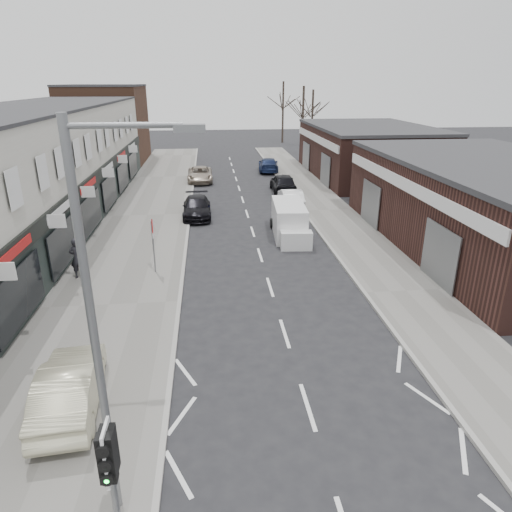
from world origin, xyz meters
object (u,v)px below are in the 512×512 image
object	(u,v)px
parked_car_right_a	(291,198)
parked_car_right_c	(268,165)
traffic_light	(110,465)
pedestrian	(78,258)
white_van	(289,221)
parked_car_left_a	(198,208)
parked_car_left_b	(197,207)
warning_sign	(153,230)
parked_car_left_c	(200,174)
sedan_on_pavement	(70,386)
parked_car_right_b	(283,183)
street_lamp	(102,317)

from	to	relation	value
parked_car_right_a	parked_car_right_c	size ratio (longest dim) A/B	0.89
traffic_light	pedestrian	distance (m)	14.35
white_van	parked_car_right_a	distance (m)	6.49
parked_car_left_a	parked_car_left_b	distance (m)	0.16
warning_sign	parked_car_left_c	bearing A→B (deg)	84.98
warning_sign	pedestrian	distance (m)	3.60
white_van	sedan_on_pavement	distance (m)	16.79
sedan_on_pavement	parked_car_right_c	world-z (taller)	sedan_on_pavement
parked_car_right_a	sedan_on_pavement	bearing A→B (deg)	66.38
traffic_light	sedan_on_pavement	xyz separation A→B (m)	(-2.10, 4.53, -1.61)
warning_sign	sedan_on_pavement	bearing A→B (deg)	-98.04
parked_car_right_b	parked_car_left_b	bearing A→B (deg)	44.47
street_lamp	warning_sign	size ratio (longest dim) A/B	2.96
traffic_light	parked_car_left_a	size ratio (longest dim) A/B	0.82
parked_car_left_a	parked_car_right_c	world-z (taller)	parked_car_right_c
warning_sign	pedestrian	xyz separation A→B (m)	(-3.40, -0.35, -1.12)
white_van	parked_car_right_b	world-z (taller)	white_van
parked_car_left_b	street_lamp	bearing A→B (deg)	-93.56
traffic_light	white_van	distance (m)	20.09
traffic_light	white_van	size ratio (longest dim) A/B	0.62
traffic_light	parked_car_right_c	xyz separation A→B (m)	(7.88, 39.44, -1.74)
traffic_light	white_van	world-z (taller)	traffic_light
parked_car_left_b	parked_car_right_c	xyz separation A→B (m)	(6.88, 15.79, 0.02)
parked_car_right_a	parked_car_left_b	bearing A→B (deg)	15.69
parked_car_left_b	white_van	bearing A→B (deg)	-41.38
parked_car_left_a	parked_car_left_c	xyz separation A→B (m)	(0.01, 11.62, 0.01)
pedestrian	parked_car_left_a	size ratio (longest dim) A/B	0.51
sedan_on_pavement	parked_car_left_b	size ratio (longest dim) A/B	0.92
traffic_light	parked_car_left_b	world-z (taller)	traffic_light
parked_car_left_b	parked_car_right_b	bearing A→B (deg)	43.00
parked_car_left_a	parked_car_left_b	size ratio (longest dim) A/B	0.83
parked_car_left_a	parked_car_left_c	bearing A→B (deg)	90.66
parked_car_left_c	traffic_light	bearing A→B (deg)	-92.31
street_lamp	parked_car_left_b	distance (m)	22.81
warning_sign	parked_car_left_a	size ratio (longest dim) A/B	0.72
parked_car_left_a	parked_car_right_b	distance (m)	9.58
street_lamp	white_van	world-z (taller)	street_lamp
parked_car_left_a	parked_car_left_b	bearing A→B (deg)	123.74
parked_car_right_a	parked_car_right_b	size ratio (longest dim) A/B	0.92
traffic_light	parked_car_left_c	world-z (taller)	traffic_light
pedestrian	parked_car_left_b	size ratio (longest dim) A/B	0.42
white_van	street_lamp	bearing A→B (deg)	-106.48
white_van	parked_car_left_c	world-z (taller)	white_van
sedan_on_pavement	parked_car_right_b	xyz separation A→B (m)	(10.00, 25.72, -0.04)
warning_sign	parked_car_left_c	world-z (taller)	warning_sign
sedan_on_pavement	parked_car_left_b	xyz separation A→B (m)	(3.10, 19.13, -0.15)
warning_sign	parked_car_right_c	bearing A→B (deg)	71.23
pedestrian	white_van	bearing A→B (deg)	-149.59
white_van	parked_car_left_c	bearing A→B (deg)	112.15
parked_car_right_b	parked_car_right_c	xyz separation A→B (m)	(-0.02, 9.20, -0.09)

